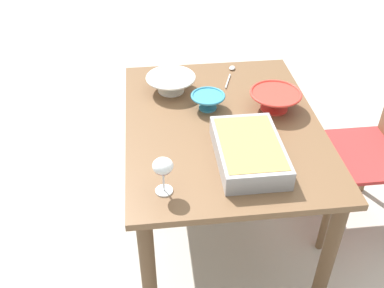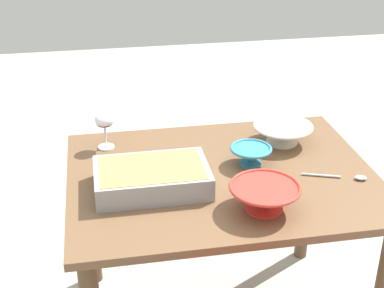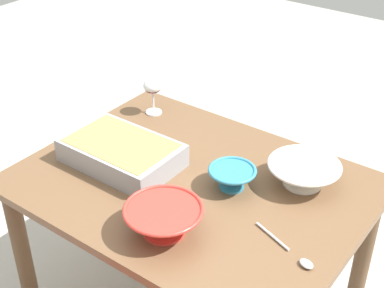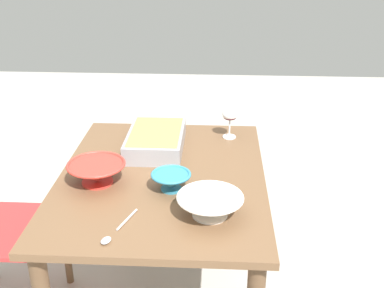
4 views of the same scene
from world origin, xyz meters
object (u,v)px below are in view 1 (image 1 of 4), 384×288
chair (377,147)px  dining_table (222,143)px  serving_bowl (275,100)px  serving_spoon (231,72)px  wine_glass (163,168)px  casserole_dish (249,150)px  small_bowl (171,83)px  mixing_bowl (208,101)px

chair → dining_table: bearing=92.5°
serving_bowl → serving_spoon: size_ratio=1.05×
wine_glass → serving_spoon: wine_glass is taller
dining_table → serving_bowl: 0.31m
casserole_dish → dining_table: bearing=12.2°
serving_bowl → serving_spoon: (0.36, 0.14, -0.04)m
chair → serving_spoon: chair is taller
serving_bowl → serving_spoon: 0.39m
chair → serving_bowl: chair is taller
chair → casserole_dish: bearing=112.1°
dining_table → small_bowl: size_ratio=4.66×
chair → mixing_bowl: bearing=84.1°
casserole_dish → serving_spoon: casserole_dish is taller
mixing_bowl → serving_spoon: 0.36m
dining_table → serving_bowl: serving_bowl is taller
wine_glass → mixing_bowl: size_ratio=0.94×
mixing_bowl → serving_spoon: size_ratio=0.71×
wine_glass → casserole_dish: size_ratio=0.38×
casserole_dish → mixing_bowl: bearing=15.6°
wine_glass → small_bowl: 0.72m
casserole_dish → wine_glass: bearing=112.9°
wine_glass → mixing_bowl: (0.53, -0.24, -0.07)m
chair → serving_spoon: size_ratio=3.94×
dining_table → mixing_bowl: size_ratio=7.08×
casserole_dish → mixing_bowl: 0.40m
wine_glass → serving_spoon: bearing=-25.4°
dining_table → chair: bearing=-87.5°
serving_spoon → dining_table: bearing=165.2°
wine_glass → mixing_bowl: wine_glass is taller
dining_table → serving_spoon: bearing=-14.8°
small_bowl → serving_bowl: 0.51m
dining_table → chair: (0.03, -0.79, -0.12)m
casserole_dish → serving_bowl: size_ratio=1.68×
chair → serving_bowl: (0.05, 0.54, 0.28)m
dining_table → casserole_dish: (-0.26, -0.06, 0.16)m
chair → serving_spoon: 0.82m
wine_glass → casserole_dish: (0.15, -0.34, -0.06)m
dining_table → mixing_bowl: bearing=22.4°
serving_bowl → chair: bearing=-95.1°
serving_bowl → mixing_bowl: bearing=82.7°
wine_glass → serving_bowl: 0.73m
chair → casserole_dish: chair is taller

